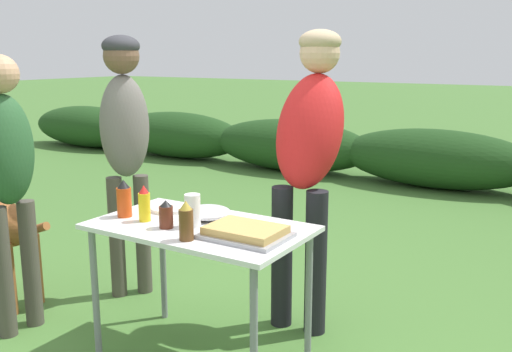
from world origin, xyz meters
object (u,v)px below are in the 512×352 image
(mustard_bottle, at_px, (144,204))
(standing_person_in_dark_puffer, at_px, (309,144))
(folding_table, at_px, (200,240))
(paper_cup_stack, at_px, (193,211))
(hot_sauce_bottle, at_px, (124,199))
(standing_person_in_navy_coat, at_px, (8,168))
(plate_stack, at_px, (170,209))
(mixing_bowl, at_px, (207,212))
(beer_bottle, at_px, (186,221))
(food_tray, at_px, (246,232))
(bbq_sauce_bottle, at_px, (166,215))
(standing_person_in_gray_fleece, at_px, (125,132))

(mustard_bottle, xyz_separation_m, standing_person_in_dark_puffer, (0.55, 0.79, 0.25))
(folding_table, bearing_deg, paper_cup_stack, -105.63)
(mustard_bottle, xyz_separation_m, hot_sauce_bottle, (-0.15, 0.01, 0.01))
(standing_person_in_navy_coat, bearing_deg, plate_stack, -57.46)
(mixing_bowl, xyz_separation_m, beer_bottle, (0.14, -0.35, 0.06))
(hot_sauce_bottle, bearing_deg, mustard_bottle, -2.55)
(mixing_bowl, xyz_separation_m, mustard_bottle, (-0.24, -0.21, 0.06))
(folding_table, distance_m, standing_person_in_dark_puffer, 0.86)
(mixing_bowl, height_order, beer_bottle, beer_bottle)
(food_tray, bearing_deg, bbq_sauce_bottle, -169.94)
(paper_cup_stack, height_order, standing_person_in_navy_coat, standing_person_in_navy_coat)
(food_tray, xyz_separation_m, standing_person_in_gray_fleece, (-1.22, 0.48, 0.33))
(folding_table, bearing_deg, hot_sauce_bottle, -169.35)
(hot_sauce_bottle, relative_size, bbq_sauce_bottle, 1.42)
(food_tray, xyz_separation_m, mustard_bottle, (-0.60, -0.04, 0.06))
(bbq_sauce_bottle, xyz_separation_m, standing_person_in_dark_puffer, (0.38, 0.82, 0.27))
(food_tray, bearing_deg, mixing_bowl, 153.94)
(mustard_bottle, bearing_deg, folding_table, 17.14)
(food_tray, xyz_separation_m, standing_person_in_navy_coat, (-1.41, -0.24, 0.21))
(plate_stack, relative_size, mustard_bottle, 1.14)
(bbq_sauce_bottle, distance_m, standing_person_in_dark_puffer, 0.95)
(standing_person_in_dark_puffer, bearing_deg, standing_person_in_navy_coat, -147.36)
(mustard_bottle, distance_m, standing_person_in_navy_coat, 0.85)
(food_tray, bearing_deg, folding_table, 171.08)
(hot_sauce_bottle, distance_m, bbq_sauce_bottle, 0.33)
(standing_person_in_dark_puffer, bearing_deg, folding_table, -114.04)
(mustard_bottle, distance_m, hot_sauce_bottle, 0.15)
(food_tray, xyz_separation_m, hot_sauce_bottle, (-0.74, -0.03, 0.07))
(hot_sauce_bottle, distance_m, standing_person_in_dark_puffer, 1.08)
(food_tray, distance_m, standing_person_in_dark_puffer, 0.81)
(folding_table, xyz_separation_m, plate_stack, (-0.31, 0.14, 0.09))
(hot_sauce_bottle, relative_size, standing_person_in_dark_puffer, 0.12)
(folding_table, height_order, bbq_sauce_bottle, bbq_sauce_bottle)
(mustard_bottle, bearing_deg, mixing_bowl, 41.18)
(beer_bottle, bearing_deg, standing_person_in_dark_puffer, 79.37)
(plate_stack, xyz_separation_m, standing_person_in_dark_puffer, (0.57, 0.56, 0.33))
(food_tray, distance_m, standing_person_in_navy_coat, 1.45)
(mustard_bottle, bearing_deg, standing_person_in_dark_puffer, 54.99)
(mustard_bottle, relative_size, bbq_sauce_bottle, 1.34)
(folding_table, relative_size, standing_person_in_dark_puffer, 0.64)
(plate_stack, bearing_deg, mustard_bottle, -84.91)
(paper_cup_stack, bearing_deg, food_tray, -1.45)
(mixing_bowl, xyz_separation_m, standing_person_in_dark_puffer, (0.31, 0.58, 0.31))
(folding_table, height_order, beer_bottle, beer_bottle)
(hot_sauce_bottle, distance_m, standing_person_in_gray_fleece, 0.75)
(food_tray, relative_size, bbq_sauce_bottle, 2.79)
(food_tray, bearing_deg, plate_stack, 163.22)
(mustard_bottle, relative_size, hot_sauce_bottle, 0.94)
(hot_sauce_bottle, bearing_deg, food_tray, 2.59)
(paper_cup_stack, bearing_deg, beer_bottle, -60.42)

